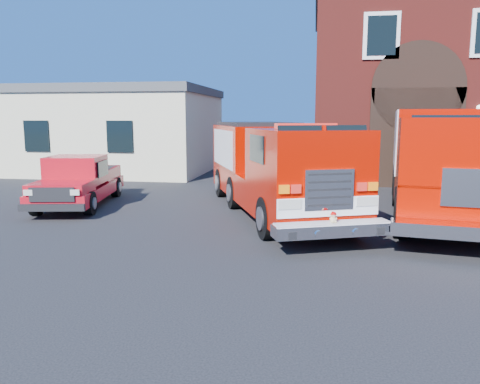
% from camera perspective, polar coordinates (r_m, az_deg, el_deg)
% --- Properties ---
extents(ground, '(100.00, 100.00, 0.00)m').
position_cam_1_polar(ground, '(11.19, 0.97, -5.62)').
color(ground, black).
rests_on(ground, ground).
extents(parking_stripe_far, '(0.12, 3.00, 0.01)m').
position_cam_1_polar(parking_stripe_far, '(18.62, 24.46, -0.49)').
color(parking_stripe_far, yellow).
rests_on(parking_stripe_far, ground).
extents(fire_station, '(15.20, 10.20, 8.45)m').
position_cam_1_polar(fire_station, '(25.84, 26.40, 11.30)').
color(fire_station, maroon).
rests_on(fire_station, ground).
extents(side_building, '(10.20, 8.20, 4.35)m').
position_cam_1_polar(side_building, '(25.94, -14.99, 7.39)').
color(side_building, beige).
rests_on(side_building, ground).
extents(fire_engine, '(5.45, 9.05, 2.70)m').
position_cam_1_polar(fire_engine, '(13.91, 4.13, 3.12)').
color(fire_engine, black).
rests_on(fire_engine, ground).
extents(pickup_truck, '(2.66, 5.21, 1.63)m').
position_cam_1_polar(pickup_truck, '(16.04, -18.99, 1.18)').
color(pickup_truck, black).
rests_on(pickup_truck, ground).
extents(secondary_truck, '(4.26, 9.75, 3.06)m').
position_cam_1_polar(secondary_truck, '(14.88, 23.84, 3.79)').
color(secondary_truck, black).
rests_on(secondary_truck, ground).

